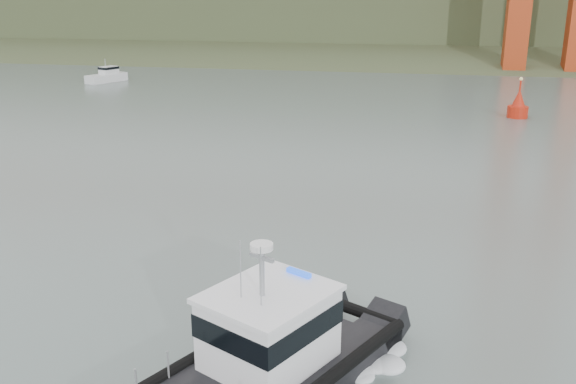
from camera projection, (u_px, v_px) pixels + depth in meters
The scene contains 5 objects.
ground at pixel (255, 328), 22.68m from camera, with size 400.00×400.00×0.00m, color #46534E.
headlands at pixel (398, 8), 137.62m from camera, with size 500.00×105.36×27.12m.
patrol_boat at pixel (262, 357), 18.62m from camera, with size 8.04×10.81×4.97m.
motorboat at pixel (107, 76), 80.52m from camera, with size 3.84×5.64×2.96m.
nav_buoy at pixel (518, 106), 58.56m from camera, with size 1.87×1.87×3.90m.
Camera 1 is at (5.09, -19.49, 11.54)m, focal length 40.00 mm.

